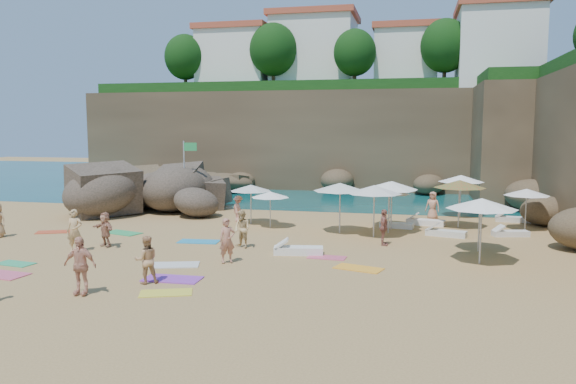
% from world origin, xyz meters
% --- Properties ---
extents(ground, '(120.00, 120.00, 0.00)m').
position_xyz_m(ground, '(0.00, 0.00, 0.00)').
color(ground, tan).
rests_on(ground, ground).
extents(seawater, '(120.00, 120.00, 0.00)m').
position_xyz_m(seawater, '(0.00, 30.00, 0.00)').
color(seawater, '#0C4751').
rests_on(seawater, ground).
extents(cliff_back, '(44.00, 8.00, 8.00)m').
position_xyz_m(cliff_back, '(2.00, 25.00, 4.00)').
color(cliff_back, brown).
rests_on(cliff_back, ground).
extents(cliff_corner, '(10.00, 12.00, 8.00)m').
position_xyz_m(cliff_corner, '(17.00, 20.00, 4.00)').
color(cliff_corner, brown).
rests_on(cliff_corner, ground).
extents(rock_promontory, '(12.00, 7.00, 2.00)m').
position_xyz_m(rock_promontory, '(-11.00, 16.00, 0.00)').
color(rock_promontory, brown).
rests_on(rock_promontory, ground).
extents(clifftop_buildings, '(28.48, 9.48, 7.00)m').
position_xyz_m(clifftop_buildings, '(2.96, 25.79, 11.24)').
color(clifftop_buildings, white).
rests_on(clifftop_buildings, cliff_back).
extents(clifftop_trees, '(35.60, 23.82, 4.40)m').
position_xyz_m(clifftop_trees, '(4.78, 19.52, 11.26)').
color(clifftop_trees, '#11380F').
rests_on(clifftop_trees, ground).
extents(marina_masts, '(3.10, 0.10, 6.00)m').
position_xyz_m(marina_masts, '(-16.50, 30.00, 3.00)').
color(marina_masts, white).
rests_on(marina_masts, ground).
extents(rock_outcrop, '(9.27, 7.89, 3.18)m').
position_xyz_m(rock_outcrop, '(-6.30, 8.03, 0.00)').
color(rock_outcrop, brown).
rests_on(rock_outcrop, ground).
extents(flag_pole, '(0.83, 0.20, 4.28)m').
position_xyz_m(flag_pole, '(-5.38, 8.16, 2.73)').
color(flag_pole, silver).
rests_on(flag_pole, ground).
extents(parasol_0, '(2.12, 2.12, 2.01)m').
position_xyz_m(parasol_0, '(6.68, 5.94, 1.84)').
color(parasol_0, silver).
rests_on(parasol_0, ground).
extents(parasol_1, '(1.96, 1.96, 1.85)m').
position_xyz_m(parasol_1, '(0.80, 4.22, 1.70)').
color(parasol_1, silver).
rests_on(parasol_1, ground).
extents(parasol_2, '(2.64, 2.64, 2.50)m').
position_xyz_m(parasol_2, '(6.74, 4.11, 2.29)').
color(parasol_2, silver).
rests_on(parasol_2, ground).
extents(parasol_3, '(2.54, 2.54, 2.40)m').
position_xyz_m(parasol_3, '(10.49, 9.84, 2.20)').
color(parasol_3, silver).
rests_on(parasol_3, ground).
extents(parasol_4, '(2.19, 2.19, 2.08)m').
position_xyz_m(parasol_4, '(13.33, 6.28, 1.90)').
color(parasol_4, silver).
rests_on(parasol_4, ground).
extents(parasol_5, '(2.21, 2.21, 2.09)m').
position_xyz_m(parasol_5, '(-0.47, 5.05, 1.92)').
color(parasol_5, silver).
rests_on(parasol_5, ground).
extents(parasol_6, '(2.59, 2.59, 2.45)m').
position_xyz_m(parasol_6, '(10.14, 6.22, 2.25)').
color(parasol_6, silver).
rests_on(parasol_6, ground).
extents(parasol_7, '(2.56, 2.56, 2.42)m').
position_xyz_m(parasol_7, '(6.83, 5.11, 2.23)').
color(parasol_7, silver).
rests_on(parasol_7, ground).
extents(parasol_8, '(2.57, 2.57, 2.43)m').
position_xyz_m(parasol_8, '(6.11, 2.95, 2.23)').
color(parasol_8, silver).
rests_on(parasol_8, ground).
extents(parasol_9, '(2.58, 2.58, 2.44)m').
position_xyz_m(parasol_9, '(4.44, 3.51, 2.24)').
color(parasol_9, silver).
rests_on(parasol_9, ground).
extents(parasol_10, '(2.30, 2.30, 2.18)m').
position_xyz_m(parasol_10, '(10.55, 0.80, 2.00)').
color(parasol_10, silver).
rests_on(parasol_10, ground).
extents(parasol_11, '(2.62, 2.62, 2.48)m').
position_xyz_m(parasol_11, '(10.37, -1.38, 2.27)').
color(parasol_11, silver).
rests_on(parasol_11, ground).
extents(lounger_0, '(1.75, 0.82, 0.26)m').
position_xyz_m(lounger_0, '(7.09, 5.55, 0.13)').
color(lounger_0, white).
rests_on(lounger_0, ground).
extents(lounger_1, '(2.03, 1.06, 0.30)m').
position_xyz_m(lounger_1, '(8.54, 6.69, 0.15)').
color(lounger_1, white).
rests_on(lounger_1, ground).
extents(lounger_2, '(1.84, 0.76, 0.28)m').
position_xyz_m(lounger_2, '(13.17, 8.81, 0.14)').
color(lounger_2, silver).
rests_on(lounger_2, ground).
extents(lounger_3, '(1.94, 1.09, 0.29)m').
position_xyz_m(lounger_3, '(9.43, 3.84, 0.14)').
color(lounger_3, silver).
rests_on(lounger_3, ground).
extents(lounger_4, '(1.75, 0.94, 0.26)m').
position_xyz_m(lounger_4, '(12.38, 4.52, 0.13)').
color(lounger_4, silver).
rests_on(lounger_4, ground).
extents(lounger_5, '(2.05, 0.98, 0.31)m').
position_xyz_m(lounger_5, '(3.41, -1.36, 0.15)').
color(lounger_5, white).
rests_on(lounger_5, ground).
extents(towel_1, '(2.04, 1.20, 0.03)m').
position_xyz_m(towel_1, '(-6.07, -6.75, 0.02)').
color(towel_1, '#D1516E').
rests_on(towel_1, ground).
extents(towel_3, '(1.54, 0.93, 0.03)m').
position_xyz_m(towel_3, '(-6.64, -5.26, 0.01)').
color(towel_3, '#2EA266').
rests_on(towel_3, ground).
extents(towel_4, '(1.77, 1.30, 0.03)m').
position_xyz_m(towel_4, '(0.49, -7.48, 0.01)').
color(towel_4, yellow).
rests_on(towel_4, ground).
extents(towel_6, '(1.95, 1.00, 0.03)m').
position_xyz_m(towel_6, '(0.02, -5.96, 0.02)').
color(towel_6, purple).
rests_on(towel_6, ground).
extents(towel_7, '(1.86, 1.43, 0.03)m').
position_xyz_m(towel_7, '(-9.17, 0.71, 0.01)').
color(towel_7, '#C24222').
rests_on(towel_7, ground).
extents(towel_8, '(1.88, 1.06, 0.03)m').
position_xyz_m(towel_8, '(-1.43, 0.07, 0.02)').
color(towel_8, '#238CBC').
rests_on(towel_8, ground).
extents(towel_9, '(1.54, 0.84, 0.03)m').
position_xyz_m(towel_9, '(4.62, -1.69, 0.01)').
color(towel_9, '#CE506E').
rests_on(towel_9, ground).
extents(towel_10, '(1.89, 1.32, 0.03)m').
position_xyz_m(towel_10, '(6.00, -3.14, 0.02)').
color(towel_10, '#FFA528').
rests_on(towel_10, ground).
extents(towel_11, '(2.02, 1.42, 0.03)m').
position_xyz_m(towel_11, '(-5.78, 1.19, 0.02)').
color(towel_11, '#2D9E57').
rests_on(towel_11, ground).
extents(towel_13, '(2.07, 1.44, 0.03)m').
position_xyz_m(towel_13, '(-0.75, -4.16, 0.02)').
color(towel_13, silver).
rests_on(towel_13, ground).
extents(person_stand_0, '(0.71, 0.53, 1.77)m').
position_xyz_m(person_stand_0, '(-5.62, -2.95, 0.88)').
color(person_stand_0, tan).
rests_on(person_stand_0, ground).
extents(person_stand_1, '(0.97, 0.92, 1.59)m').
position_xyz_m(person_stand_1, '(-0.60, -6.58, 0.79)').
color(person_stand_1, tan).
rests_on(person_stand_1, ground).
extents(person_stand_2, '(0.94, 0.92, 1.44)m').
position_xyz_m(person_stand_2, '(-1.29, 5.42, 0.72)').
color(person_stand_2, tan).
rests_on(person_stand_2, ground).
extents(person_stand_3, '(0.39, 0.93, 1.58)m').
position_xyz_m(person_stand_3, '(6.67, 1.14, 0.79)').
color(person_stand_3, '#A46252').
rests_on(person_stand_3, ground).
extents(person_stand_4, '(0.87, 0.64, 1.59)m').
position_xyz_m(person_stand_4, '(8.93, 8.37, 0.79)').
color(person_stand_4, tan).
rests_on(person_stand_4, ground).
extents(person_stand_5, '(1.59, 0.69, 1.65)m').
position_xyz_m(person_stand_5, '(-4.81, 10.02, 0.83)').
color(person_stand_5, tan).
rests_on(person_stand_5, ground).
extents(person_lie_1, '(1.11, 1.82, 0.43)m').
position_xyz_m(person_lie_1, '(-1.97, -8.20, 0.22)').
color(person_lie_1, tan).
rests_on(person_lie_1, ground).
extents(person_lie_3, '(1.90, 1.94, 0.39)m').
position_xyz_m(person_lie_3, '(-4.93, -1.79, 0.20)').
color(person_lie_3, tan).
rests_on(person_lie_3, ground).
extents(person_lie_4, '(1.46, 1.72, 0.40)m').
position_xyz_m(person_lie_4, '(1.09, -3.39, 0.20)').
color(person_lie_4, '#AF7057').
rests_on(person_lie_4, ground).
extents(person_lie_5, '(1.39, 1.75, 0.60)m').
position_xyz_m(person_lie_5, '(0.85, -0.73, 0.30)').
color(person_lie_5, tan).
rests_on(person_lie_5, ground).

